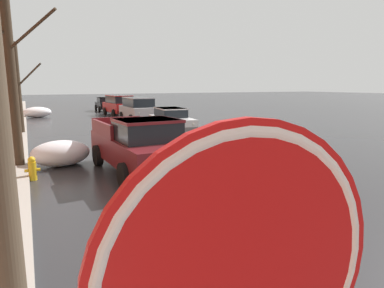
{
  "coord_description": "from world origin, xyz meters",
  "views": [
    {
      "loc": [
        -5.14,
        -1.41,
        2.75
      ],
      "look_at": [
        -1.0,
        6.77,
        1.09
      ],
      "focal_mm": 30.55,
      "sensor_mm": 36.0,
      "label": 1
    }
  ],
  "objects": [
    {
      "name": "snow_bank_near_corner_left",
      "position": [
        -4.37,
        29.35,
        0.42
      ],
      "size": [
        2.28,
        1.3,
        0.9
      ],
      "color": "white",
      "rests_on": "ground"
    },
    {
      "name": "snow_bank_mid_block_left",
      "position": [
        -4.18,
        10.38,
        0.43
      ],
      "size": [
        1.92,
        1.18,
        0.89
      ],
      "color": "white",
      "rests_on": "ground"
    },
    {
      "name": "bare_tree_second_along_sidewalk",
      "position": [
        -5.51,
        10.55,
        3.88
      ],
      "size": [
        3.57,
        2.66,
        7.46
      ],
      "color": "#382B1E",
      "rests_on": "ground"
    },
    {
      "name": "bare_tree_mid_block",
      "position": [
        -5.57,
        18.95,
        2.75
      ],
      "size": [
        3.02,
        1.12,
        5.01
      ],
      "color": "#382B1E",
      "rests_on": "ground"
    },
    {
      "name": "pickup_truck_maroon_approaching_near_lane",
      "position": [
        -2.03,
        8.3,
        0.88
      ],
      "size": [
        2.35,
        5.0,
        1.76
      ],
      "color": "maroon",
      "rests_on": "ground"
    },
    {
      "name": "sedan_white_parked_kerbside_close",
      "position": [
        2.38,
        16.13,
        0.75
      ],
      "size": [
        2.15,
        4.34,
        1.42
      ],
      "color": "silver",
      "rests_on": "ground"
    },
    {
      "name": "suv_silver_parked_kerbside_mid",
      "position": [
        2.4,
        22.5,
        0.99
      ],
      "size": [
        2.12,
        4.43,
        1.82
      ],
      "color": "#B7B7BC",
      "rests_on": "ground"
    },
    {
      "name": "suv_red_parked_far_down_block",
      "position": [
        2.39,
        28.09,
        0.99
      ],
      "size": [
        2.3,
        4.5,
        1.82
      ],
      "color": "red",
      "rests_on": "ground"
    },
    {
      "name": "sedan_black_queued_behind_truck",
      "position": [
        2.45,
        33.93,
        0.75
      ],
      "size": [
        2.12,
        4.2,
        1.42
      ],
      "color": "black",
      "rests_on": "ground"
    },
    {
      "name": "fire_hydrant",
      "position": [
        -5.13,
        8.92,
        0.36
      ],
      "size": [
        0.42,
        0.22,
        0.71
      ],
      "color": "gold",
      "rests_on": "ground"
    }
  ]
}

